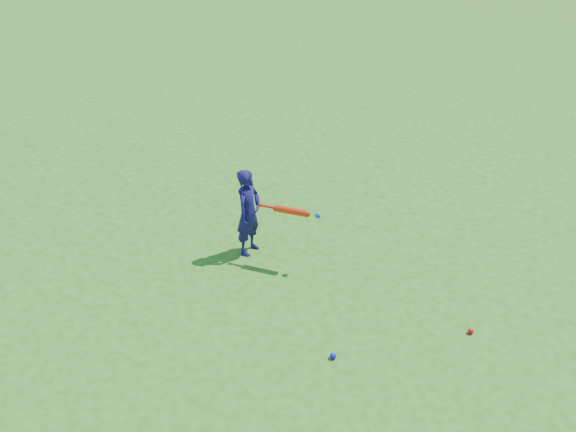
# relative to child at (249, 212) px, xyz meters

# --- Properties ---
(ground) EXTENTS (80.00, 80.00, 0.00)m
(ground) POSITION_rel_child_xyz_m (-0.70, -0.24, -0.54)
(ground) COLOR #276718
(ground) RESTS_ON ground
(child) EXTENTS (0.28, 0.41, 1.08)m
(child) POSITION_rel_child_xyz_m (0.00, 0.00, 0.00)
(child) COLOR #17114F
(child) RESTS_ON ground
(ground_ball_red) EXTENTS (0.06, 0.06, 0.06)m
(ground_ball_red) POSITION_rel_child_xyz_m (2.79, -0.14, -0.51)
(ground_ball_red) COLOR red
(ground_ball_red) RESTS_ON ground
(ground_ball_blue) EXTENTS (0.06, 0.06, 0.06)m
(ground_ball_blue) POSITION_rel_child_xyz_m (1.78, -1.19, -0.51)
(ground_ball_blue) COLOR #0D12E5
(ground_ball_blue) RESTS_ON ground
(bat_swing) EXTENTS (0.74, 0.19, 0.09)m
(bat_swing) POSITION_rel_child_xyz_m (0.58, 0.06, 0.15)
(bat_swing) COLOR red
(bat_swing) RESTS_ON ground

